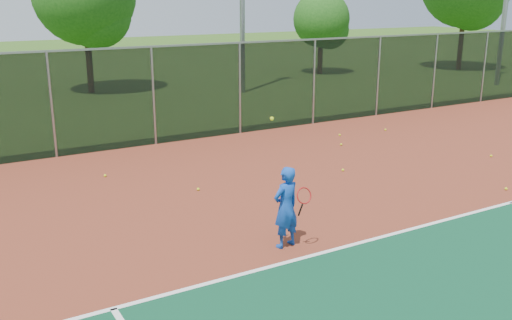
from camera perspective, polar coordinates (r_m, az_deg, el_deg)
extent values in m
cube|color=brown|center=(11.90, 22.17, -7.18)|extent=(30.00, 20.00, 0.02)
cube|color=white|center=(13.97, 24.10, -3.91)|extent=(22.00, 0.10, 0.00)
cube|color=black|center=(19.00, -1.63, 7.14)|extent=(30.00, 0.04, 3.00)
cube|color=gray|center=(18.82, -1.67, 11.65)|extent=(30.00, 0.06, 0.06)
imported|color=#1245B1|center=(10.37, 3.00, -4.74)|extent=(0.62, 0.47, 1.53)
cylinder|color=black|center=(10.25, 4.47, -4.99)|extent=(0.03, 0.15, 0.27)
torus|color=#A51414|center=(10.07, 4.83, -3.57)|extent=(0.30, 0.13, 0.29)
sphere|color=#CEE21A|center=(9.86, 1.60, 4.16)|extent=(0.07, 0.07, 0.07)
sphere|color=#CEE21A|center=(13.62, -5.80, -2.92)|extent=(0.07, 0.07, 0.07)
sphere|color=#CEE21A|center=(14.83, 23.73, -2.65)|extent=(0.07, 0.07, 0.07)
sphere|color=#CEE21A|center=(17.81, 8.51, 1.55)|extent=(0.07, 0.07, 0.07)
sphere|color=#CEE21A|center=(17.70, 22.45, 0.39)|extent=(0.07, 0.07, 0.07)
sphere|color=#CEE21A|center=(15.06, -14.86, -1.52)|extent=(0.07, 0.07, 0.07)
sphere|color=#CEE21A|center=(19.04, 8.37, 2.50)|extent=(0.07, 0.07, 0.07)
sphere|color=#CEE21A|center=(20.09, 12.82, 2.97)|extent=(0.07, 0.07, 0.07)
sphere|color=#CEE21A|center=(15.20, 8.68, -0.99)|extent=(0.07, 0.07, 0.07)
cylinder|color=#321D12|center=(28.58, -16.31, 9.13)|extent=(0.30, 0.30, 2.67)
sphere|color=#194713|center=(28.22, -15.74, 13.94)|extent=(3.26, 3.26, 3.26)
cylinder|color=#321D12|center=(34.64, 6.43, 10.09)|extent=(0.30, 0.30, 1.85)
sphere|color=#194713|center=(34.48, 6.55, 13.83)|extent=(3.29, 3.29, 3.29)
sphere|color=#194713|center=(34.51, 7.37, 12.78)|extent=(2.26, 2.26, 2.26)
cylinder|color=#321D12|center=(38.47, 19.78, 10.78)|extent=(0.30, 0.30, 3.08)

